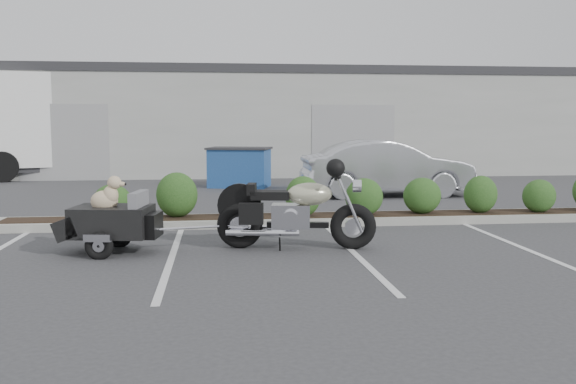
{
  "coord_description": "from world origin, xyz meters",
  "views": [
    {
      "loc": [
        -0.82,
        -9.41,
        1.93
      ],
      "look_at": [
        0.39,
        1.05,
        0.75
      ],
      "focal_mm": 38.0,
      "sensor_mm": 36.0,
      "label": 1
    }
  ],
  "objects": [
    {
      "name": "sedan",
      "position": [
        3.69,
        6.45,
        0.75
      ],
      "size": [
        4.54,
        1.61,
        1.49
      ],
      "primitive_type": "imported",
      "rotation": [
        0.0,
        0.0,
        1.58
      ],
      "color": "silver",
      "rests_on": "ground"
    },
    {
      "name": "dumpster",
      "position": [
        -0.16,
        9.24,
        0.62
      ],
      "size": [
        2.11,
        1.7,
        1.21
      ],
      "rotation": [
        0.0,
        0.0,
        -0.26
      ],
      "color": "#1C488E",
      "rests_on": "ground"
    },
    {
      "name": "building",
      "position": [
        0.0,
        17.0,
        2.0
      ],
      "size": [
        26.0,
        10.0,
        4.0
      ],
      "primitive_type": "cube",
      "color": "#9EA099",
      "rests_on": "ground"
    },
    {
      "name": "planter_kerb",
      "position": [
        1.0,
        2.2,
        0.07
      ],
      "size": [
        12.0,
        1.0,
        0.15
      ],
      "primitive_type": "cube",
      "color": "#9E9E93",
      "rests_on": "ground"
    },
    {
      "name": "motorcycle",
      "position": [
        0.37,
        -0.18,
        0.57
      ],
      "size": [
        2.48,
        0.98,
        1.43
      ],
      "rotation": [
        0.0,
        0.0,
        -0.16
      ],
      "color": "black",
      "rests_on": "ground"
    },
    {
      "name": "pet_trailer",
      "position": [
        -2.42,
        -0.16,
        0.5
      ],
      "size": [
        2.0,
        1.14,
        1.18
      ],
      "rotation": [
        0.0,
        0.0,
        -0.16
      ],
      "color": "black",
      "rests_on": "ground"
    },
    {
      "name": "delivery_truck",
      "position": [
        -8.07,
        12.92,
        1.75
      ],
      "size": [
        8.36,
        4.63,
        3.65
      ],
      "rotation": [
        0.0,
        0.0,
        0.28
      ],
      "color": "white",
      "rests_on": "ground"
    },
    {
      "name": "ground",
      "position": [
        0.0,
        0.0,
        0.0
      ],
      "size": [
        90.0,
        90.0,
        0.0
      ],
      "primitive_type": "plane",
      "color": "#38383A",
      "rests_on": "ground"
    }
  ]
}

